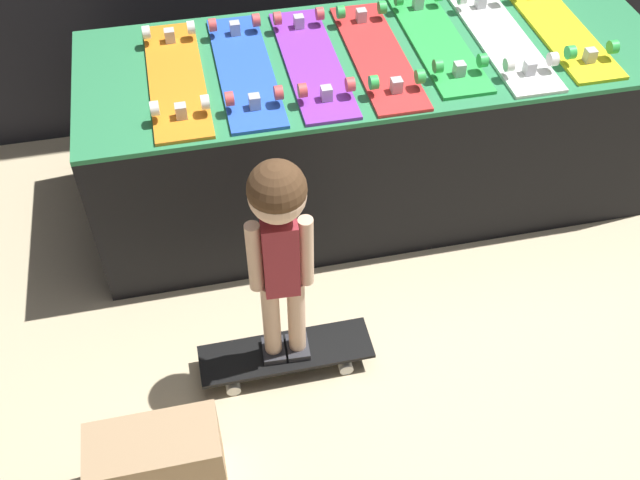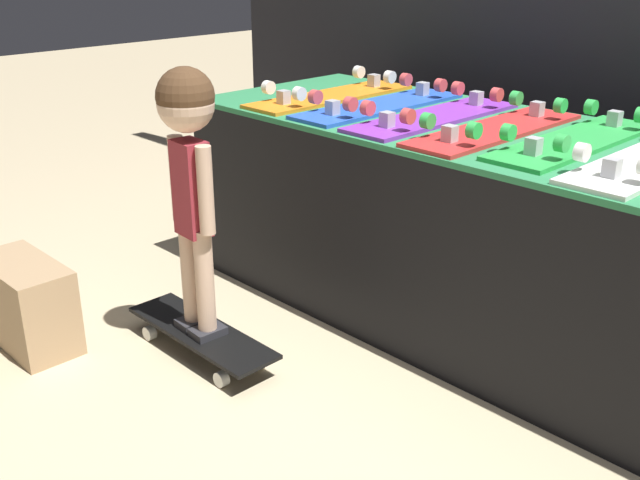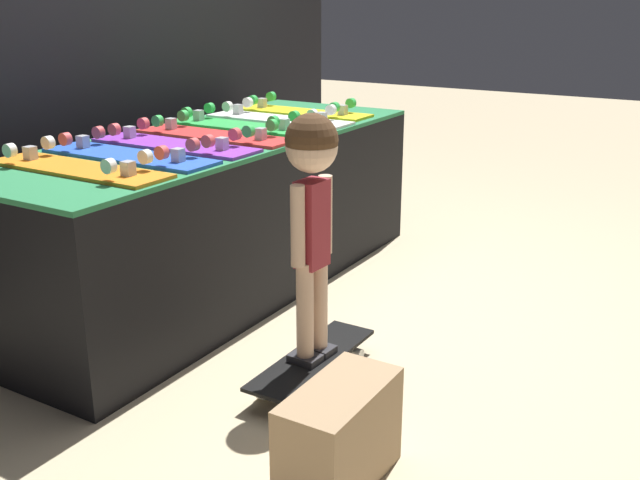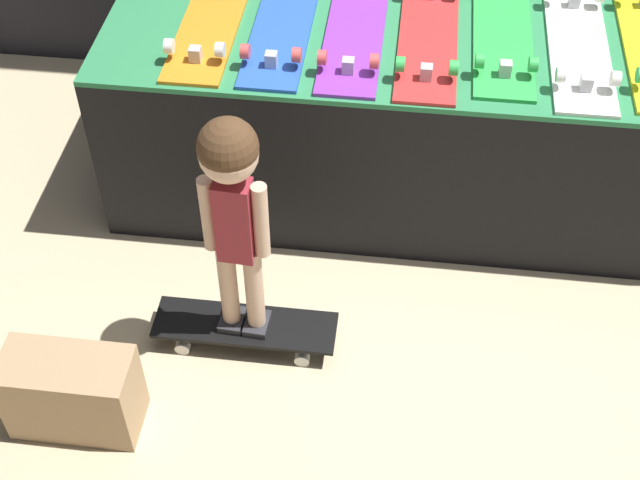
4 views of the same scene
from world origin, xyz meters
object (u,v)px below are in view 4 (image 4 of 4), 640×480
object	(u,v)px
skateboard_white_on_rack	(579,45)
skateboard_red_on_rack	(428,35)
storage_box	(72,393)
skateboard_on_floor	(245,327)
child	(232,193)
skateboard_green_on_rack	(503,32)
skateboard_blue_on_rack	(283,24)
skateboard_orange_on_rack	(211,19)
skateboard_purple_on_rack	(355,29)

from	to	relation	value
skateboard_white_on_rack	skateboard_red_on_rack	bearing A→B (deg)	-179.65
skateboard_white_on_rack	storage_box	distance (m)	2.09
skateboard_white_on_rack	skateboard_on_floor	xyz separation A→B (m)	(-1.08, -0.86, -0.68)
skateboard_white_on_rack	child	xyz separation A→B (m)	(-1.08, -0.86, -0.03)
skateboard_green_on_rack	skateboard_white_on_rack	bearing A→B (deg)	-10.54
storage_box	skateboard_on_floor	bearing A→B (deg)	38.82
skateboard_red_on_rack	skateboard_blue_on_rack	bearing A→B (deg)	178.80
skateboard_white_on_rack	skateboard_on_floor	distance (m)	1.54
skateboard_orange_on_rack	skateboard_on_floor	xyz separation A→B (m)	(0.24, -0.87, -0.68)
skateboard_on_floor	child	bearing A→B (deg)	180.00
skateboard_orange_on_rack	storage_box	xyz separation A→B (m)	(-0.24, -1.26, -0.60)
skateboard_orange_on_rack	skateboard_white_on_rack	world-z (taller)	same
skateboard_red_on_rack	child	bearing A→B (deg)	-122.62
skateboard_red_on_rack	child	size ratio (longest dim) A/B	0.88
skateboard_white_on_rack	storage_box	world-z (taller)	skateboard_white_on_rack
skateboard_red_on_rack	skateboard_green_on_rack	distance (m)	0.27
skateboard_blue_on_rack	skateboard_on_floor	bearing A→B (deg)	-91.47
skateboard_purple_on_rack	skateboard_red_on_rack	size ratio (longest dim) A/B	1.00
skateboard_orange_on_rack	skateboard_on_floor	size ratio (longest dim) A/B	1.23
skateboard_red_on_rack	child	world-z (taller)	child
skateboard_white_on_rack	skateboard_orange_on_rack	bearing A→B (deg)	179.69
skateboard_green_on_rack	skateboard_on_floor	size ratio (longest dim) A/B	1.23
child	skateboard_red_on_rack	bearing A→B (deg)	60.78
skateboard_white_on_rack	storage_box	xyz separation A→B (m)	(-1.56, -1.25, -0.60)
skateboard_green_on_rack	storage_box	xyz separation A→B (m)	(-1.30, -1.30, -0.60)
skateboard_blue_on_rack	storage_box	size ratio (longest dim) A/B	1.90
skateboard_red_on_rack	skateboard_green_on_rack	bearing A→B (deg)	11.22
skateboard_green_on_rack	skateboard_on_floor	bearing A→B (deg)	-131.75
skateboard_blue_on_rack	skateboard_purple_on_rack	size ratio (longest dim) A/B	1.00
skateboard_orange_on_rack	skateboard_on_floor	distance (m)	1.13
skateboard_orange_on_rack	skateboard_purple_on_rack	size ratio (longest dim) A/B	1.00
storage_box	child	bearing A→B (deg)	38.82
skateboard_red_on_rack	skateboard_on_floor	bearing A→B (deg)	-122.62
skateboard_blue_on_rack	skateboard_on_floor	world-z (taller)	skateboard_blue_on_rack
skateboard_purple_on_rack	skateboard_red_on_rack	world-z (taller)	same
skateboard_orange_on_rack	child	xyz separation A→B (m)	(0.24, -0.87, -0.03)
skateboard_white_on_rack	skateboard_on_floor	bearing A→B (deg)	-141.32
skateboard_on_floor	storage_box	xyz separation A→B (m)	(-0.48, -0.39, 0.08)
skateboard_blue_on_rack	skateboard_red_on_rack	world-z (taller)	same
skateboard_red_on_rack	child	xyz separation A→B (m)	(-0.55, -0.86, -0.03)
skateboard_orange_on_rack	storage_box	distance (m)	1.41
skateboard_blue_on_rack	skateboard_purple_on_rack	bearing A→B (deg)	-1.00
skateboard_white_on_rack	child	distance (m)	1.38
skateboard_purple_on_rack	skateboard_white_on_rack	bearing A→B (deg)	-0.23
skateboard_white_on_rack	skateboard_green_on_rack	bearing A→B (deg)	169.46
skateboard_on_floor	storage_box	distance (m)	0.63
skateboard_red_on_rack	skateboard_white_on_rack	distance (m)	0.53
skateboard_white_on_rack	skateboard_on_floor	size ratio (longest dim) A/B	1.23
skateboard_red_on_rack	storage_box	bearing A→B (deg)	-129.62
skateboard_white_on_rack	storage_box	size ratio (longest dim) A/B	1.90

